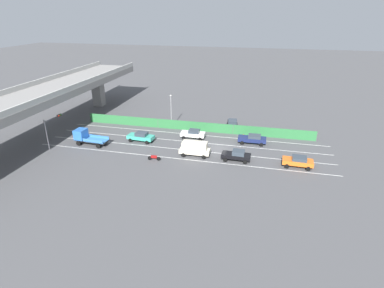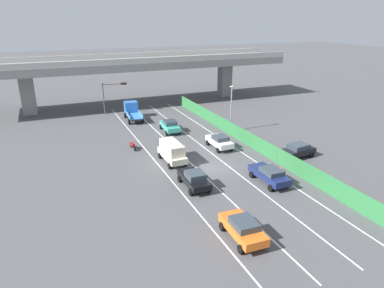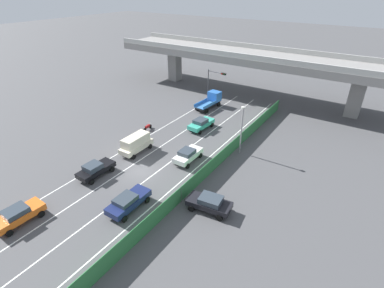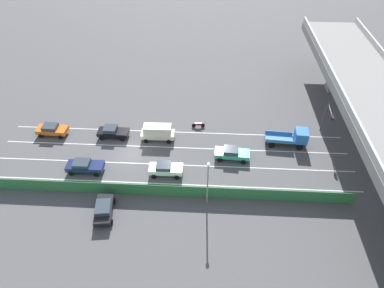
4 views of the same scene
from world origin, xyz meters
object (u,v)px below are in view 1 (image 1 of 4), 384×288
Objects in this scene: flatbed_truck_blue at (86,137)px; motorcycle at (154,157)px; street_lamp at (171,108)px; car_sedan_navy at (253,139)px; car_sedan_white at (193,134)px; car_taxi_teal at (141,136)px; car_van_cream at (195,148)px; car_taxi_orange at (298,161)px; parked_sedan_dark at (232,124)px; car_sedan_black at (237,155)px; traffic_light at (52,125)px; traffic_cone at (243,135)px.

motorcycle is (-3.23, -13.25, -0.83)m from flatbed_truck_blue.
motorcycle is 0.31× the size of street_lamp.
street_lamp is (4.39, 15.62, 3.05)m from car_sedan_navy.
car_taxi_teal is at bearing 111.75° from car_sedan_white.
car_van_cream is 18.84m from flatbed_truck_blue.
car_taxi_orange is 0.93× the size of car_sedan_navy.
parked_sedan_dark is 12.08m from street_lamp.
car_taxi_orange reaches higher than motorcycle.
car_van_cream is at bearing -90.64° from flatbed_truck_blue.
car_van_cream reaches higher than car_taxi_orange.
car_sedan_black is 17.15m from car_taxi_teal.
car_taxi_teal reaches higher than car_sedan_navy.
traffic_light reaches higher than car_sedan_white.
flatbed_truck_blue is 16.27m from street_lamp.
flatbed_truck_blue is at bearing -65.34° from traffic_light.
car_sedan_white reaches higher than car_sedan_navy.
car_van_cream is at bearing -85.47° from traffic_light.
car_taxi_teal reaches higher than car_sedan_white.
car_sedan_navy is 28.09m from flatbed_truck_blue.
car_sedan_navy is at bearing -147.18° from traffic_cone.
traffic_light is at bearing 86.22° from motorcycle.
street_lamp is (14.25, 1.58, 3.48)m from motorcycle.
parked_sedan_dark is (6.70, -6.14, 0.00)m from car_sedan_white.
car_taxi_orange is at bearing -87.53° from traffic_light.
traffic_light reaches higher than motorcycle.
motorcycle is 0.38× the size of traffic_light.
traffic_light is (-8.69, 31.78, 2.78)m from car_sedan_navy.
traffic_light is at bearing 110.66° from traffic_cone.
car_taxi_orange is 0.92× the size of car_van_cream.
traffic_cone is at bearing -1.48° from car_sedan_black.
motorcycle is (-3.02, 5.59, -0.82)m from car_van_cream.
car_taxi_teal is 0.73× the size of street_lamp.
parked_sedan_dark reaches higher than motorcycle.
car_taxi_orange is 21.08m from motorcycle.
car_sedan_black is 18.06m from street_lamp.
flatbed_truck_blue is 1.27× the size of parked_sedan_dark.
parked_sedan_dark is 0.88× the size of traffic_light.
traffic_cone is (9.49, -6.74, -0.98)m from car_van_cream.
car_van_cream is at bearing -147.44° from street_lamp.
parked_sedan_dark reaches higher than traffic_cone.
car_taxi_orange reaches higher than car_sedan_navy.
parked_sedan_dark is at bearing -17.68° from car_van_cream.
flatbed_truck_blue reaches higher than motorcycle.
car_sedan_white is 9.03m from traffic_cone.
traffic_cone is (2.65, 1.71, -0.59)m from car_sedan_navy.
car_van_cream is at bearing 162.32° from parked_sedan_dark.
parked_sedan_dark is at bearing -60.98° from traffic_light.
car_taxi_orange is (-3.60, -25.57, 0.01)m from car_taxi_teal.
street_lamp reaches higher than motorcycle.
traffic_cone is (12.51, -12.34, -0.16)m from motorcycle.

